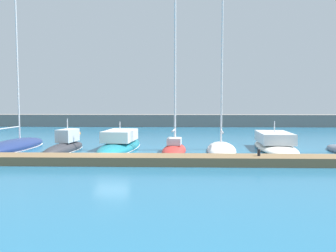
# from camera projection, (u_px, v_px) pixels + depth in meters

# --- Properties ---
(ground_plane) EXTENTS (120.00, 120.00, 0.00)m
(ground_plane) POSITION_uv_depth(u_px,v_px,m) (112.00, 158.00, 24.28)
(ground_plane) COLOR #236084
(dock_pier) EXTENTS (41.63, 2.11, 0.59)m
(dock_pier) POSITION_uv_depth(u_px,v_px,m) (105.00, 159.00, 22.09)
(dock_pier) COLOR brown
(dock_pier) RESTS_ON ground_plane
(breakwater_seawall) EXTENTS (108.00, 3.93, 2.10)m
(breakwater_seawall) POSITION_uv_depth(u_px,v_px,m) (150.00, 120.00, 58.36)
(breakwater_seawall) COLOR slate
(breakwater_seawall) RESTS_ON ground_plane
(sailboat_navy_third) EXTENTS (3.20, 9.35, 19.01)m
(sailboat_navy_third) POSITION_uv_depth(u_px,v_px,m) (15.00, 145.00, 29.19)
(sailboat_navy_third) COLOR navy
(sailboat_navy_third) RESTS_ON ground_plane
(motorboat_charcoal_fourth) EXTENTS (2.39, 7.02, 3.16)m
(motorboat_charcoal_fourth) POSITION_uv_depth(u_px,v_px,m) (65.00, 147.00, 27.84)
(motorboat_charcoal_fourth) COLOR #2D2D33
(motorboat_charcoal_fourth) RESTS_ON ground_plane
(motorboat_teal_fifth) EXTENTS (3.80, 10.59, 2.85)m
(motorboat_teal_fifth) POSITION_uv_depth(u_px,v_px,m) (120.00, 144.00, 29.41)
(motorboat_teal_fifth) COLOR #19707F
(motorboat_teal_fifth) RESTS_ON ground_plane
(sailboat_red_sixth) EXTENTS (2.48, 6.67, 14.12)m
(sailboat_red_sixth) POSITION_uv_depth(u_px,v_px,m) (174.00, 148.00, 27.65)
(sailboat_red_sixth) COLOR #B72D28
(sailboat_red_sixth) RESTS_ON ground_plane
(sailboat_white_seventh) EXTENTS (3.26, 8.75, 18.67)m
(sailboat_white_seventh) POSITION_uv_depth(u_px,v_px,m) (221.00, 148.00, 27.94)
(sailboat_white_seventh) COLOR white
(sailboat_white_seventh) RESTS_ON ground_plane
(motorboat_ivory_eighth) EXTENTS (3.95, 10.56, 2.73)m
(motorboat_ivory_eighth) POSITION_uv_depth(u_px,v_px,m) (275.00, 144.00, 29.16)
(motorboat_ivory_eighth) COLOR silver
(motorboat_ivory_eighth) RESTS_ON ground_plane
(mooring_buoy_orange) EXTENTS (0.87, 0.87, 0.87)m
(mooring_buoy_orange) POSITION_uv_depth(u_px,v_px,m) (77.00, 134.00, 43.64)
(mooring_buoy_orange) COLOR orange
(mooring_buoy_orange) RESTS_ON ground_plane
(dock_bollard) EXTENTS (0.20, 0.20, 0.44)m
(dock_bollard) POSITION_uv_depth(u_px,v_px,m) (259.00, 153.00, 21.75)
(dock_bollard) COLOR black
(dock_bollard) RESTS_ON dock_pier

